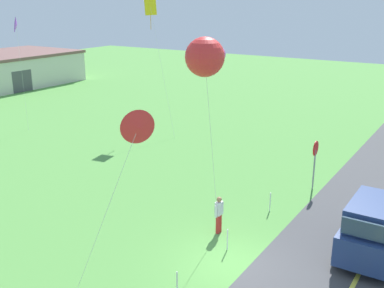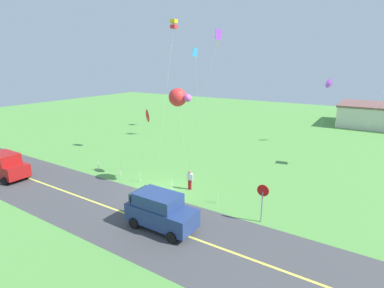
{
  "view_description": "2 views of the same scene",
  "coord_description": "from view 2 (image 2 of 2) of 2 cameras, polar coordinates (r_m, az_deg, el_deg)",
  "views": [
    {
      "loc": [
        -13.33,
        -6.67,
        9.27
      ],
      "look_at": [
        1.14,
        2.54,
        3.89
      ],
      "focal_mm": 43.48,
      "sensor_mm": 36.0,
      "label": 1
    },
    {
      "loc": [
        13.67,
        -16.67,
        9.84
      ],
      "look_at": [
        2.05,
        1.66,
        3.83
      ],
      "focal_mm": 27.4,
      "sensor_mm": 36.0,
      "label": 2
    }
  ],
  "objects": [
    {
      "name": "kite_blue_mid",
      "position": [
        25.24,
        -8.81,
        5.41
      ],
      "size": [
        2.49,
        1.78,
        6.08
      ],
      "color": "silver",
      "rests_on": "ground"
    },
    {
      "name": "person_adult_near",
      "position": [
        23.6,
        -0.42,
        -6.88
      ],
      "size": [
        0.58,
        0.22,
        1.6
      ],
      "rotation": [
        0.0,
        0.0,
        1.4
      ],
      "color": "red",
      "rests_on": "ground"
    },
    {
      "name": "asphalt_road",
      "position": [
        21.08,
        -13.4,
        -12.81
      ],
      "size": [
        120.0,
        7.0,
        0.0
      ],
      "primitive_type": "cube",
      "color": "#424244",
      "rests_on": "ground"
    },
    {
      "name": "kite_red_low",
      "position": [
        22.61,
        -2.66,
        9.06
      ],
      "size": [
        1.9,
        1.4,
        8.02
      ],
      "color": "silver",
      "rests_on": "ground"
    },
    {
      "name": "car_suv_foreground",
      "position": [
        18.43,
        -6.15,
        -12.75
      ],
      "size": [
        4.4,
        2.12,
        2.24
      ],
      "color": "navy",
      "rests_on": "ground"
    },
    {
      "name": "fence_post_0",
      "position": [
        29.21,
        -17.75,
        -4.04
      ],
      "size": [
        0.05,
        0.05,
        0.9
      ],
      "primitive_type": "cylinder",
      "color": "silver",
      "rests_on": "ground"
    },
    {
      "name": "ground_plane",
      "position": [
        23.72,
        -6.43,
        -9.27
      ],
      "size": [
        120.0,
        120.0,
        0.1
      ],
      "primitive_type": "cube",
      "color": "#549342"
    },
    {
      "name": "kite_pink_drift",
      "position": [
        44.37,
        0.6,
        17.14
      ],
      "size": [
        0.77,
        1.16,
        12.06
      ],
      "color": "silver",
      "rests_on": "ground"
    },
    {
      "name": "kite_orange_near",
      "position": [
        31.57,
        -3.55,
        22.18
      ],
      "size": [
        0.85,
        2.65,
        14.03
      ],
      "color": "silver",
      "rests_on": "ground"
    },
    {
      "name": "stop_sign",
      "position": [
        19.16,
        13.59,
        -9.81
      ],
      "size": [
        0.76,
        0.08,
        2.56
      ],
      "color": "gray",
      "rests_on": "ground"
    },
    {
      "name": "fence_post_2",
      "position": [
        25.62,
        -10.15,
        -6.28
      ],
      "size": [
        0.05,
        0.05,
        0.9
      ],
      "primitive_type": "cylinder",
      "color": "silver",
      "rests_on": "ground"
    },
    {
      "name": "kite_cyan_top",
      "position": [
        39.05,
        25.17,
        10.58
      ],
      "size": [
        0.9,
        1.26,
        8.06
      ],
      "color": "silver",
      "rests_on": "ground"
    },
    {
      "name": "car_parked_west_far",
      "position": [
        30.61,
        -32.5,
        -3.52
      ],
      "size": [
        4.4,
        2.12,
        2.24
      ],
      "color": "maroon",
      "rests_on": "ground"
    },
    {
      "name": "fence_post_3",
      "position": [
        23.58,
        -3.91,
        -8.03
      ],
      "size": [
        0.05,
        0.05,
        0.9
      ],
      "primitive_type": "cylinder",
      "color": "silver",
      "rests_on": "ground"
    },
    {
      "name": "fence_post_1",
      "position": [
        27.13,
        -13.73,
        -5.24
      ],
      "size": [
        0.05,
        0.05,
        0.9
      ],
      "primitive_type": "cylinder",
      "color": "silver",
      "rests_on": "ground"
    },
    {
      "name": "fence_post_4",
      "position": [
        21.63,
        5.0,
        -10.33
      ],
      "size": [
        0.05,
        0.05,
        0.9
      ],
      "primitive_type": "cylinder",
      "color": "silver",
      "rests_on": "ground"
    },
    {
      "name": "kite_yellow_high",
      "position": [
        37.66,
        5.07,
        20.03
      ],
      "size": [
        2.69,
        1.45,
        13.78
      ],
      "color": "silver",
      "rests_on": "ground"
    },
    {
      "name": "road_centre_stripe",
      "position": [
        21.08,
        -13.4,
        -12.8
      ],
      "size": [
        120.0,
        0.16,
        0.0
      ],
      "primitive_type": "cube",
      "color": "#E5E04C",
      "rests_on": "asphalt_road"
    }
  ]
}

